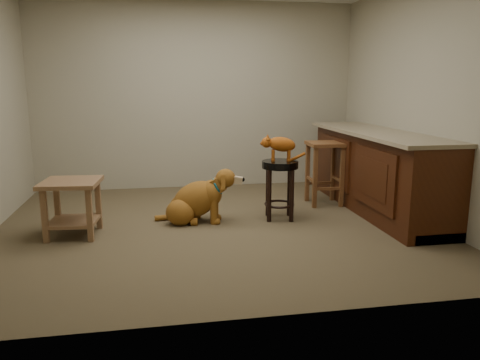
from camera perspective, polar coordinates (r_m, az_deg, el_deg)
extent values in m
cube|color=brown|center=(4.96, -2.96, -5.63)|extent=(4.50, 4.00, 0.01)
cube|color=#A39C83|center=(6.72, -5.31, 10.16)|extent=(4.50, 0.04, 2.60)
cube|color=#A39C83|center=(2.76, 2.14, 8.07)|extent=(4.50, 0.04, 2.60)
cube|color=#A39C83|center=(5.49, 21.18, 9.10)|extent=(0.04, 4.00, 2.60)
cube|color=#411D0B|center=(5.70, 16.42, 0.85)|extent=(0.60, 2.50, 0.90)
cube|color=gray|center=(5.62, 16.42, 5.56)|extent=(0.70, 2.56, 0.04)
cube|color=black|center=(5.80, 16.55, -3.02)|extent=(0.52, 2.50, 0.10)
cube|color=#411D0B|center=(5.07, 16.06, 0.14)|extent=(0.02, 0.90, 0.62)
cube|color=#411D0B|center=(6.05, 11.49, 2.20)|extent=(0.02, 0.90, 0.62)
cube|color=#351609|center=(5.06, 15.94, 0.14)|extent=(0.02, 0.60, 0.40)
cube|color=#351609|center=(6.05, 11.38, 2.19)|extent=(0.02, 0.60, 0.40)
cylinder|color=black|center=(5.30, 6.03, -1.34)|extent=(0.05, 0.05, 0.57)
cylinder|color=black|center=(5.28, 3.42, -1.34)|extent=(0.05, 0.05, 0.57)
cylinder|color=black|center=(5.06, 6.32, -1.96)|extent=(0.05, 0.05, 0.57)
cylinder|color=black|center=(5.04, 3.58, -1.96)|extent=(0.05, 0.05, 0.57)
torus|color=black|center=(5.20, 4.82, -2.94)|extent=(0.39, 0.39, 0.03)
cylinder|color=black|center=(5.10, 4.90, 1.90)|extent=(0.40, 0.40, 0.08)
cube|color=brown|center=(6.07, 11.26, 0.94)|extent=(0.05, 0.05, 0.73)
cube|color=brown|center=(5.97, 8.22, 0.87)|extent=(0.05, 0.05, 0.73)
cube|color=brown|center=(5.76, 12.32, 0.32)|extent=(0.05, 0.05, 0.73)
cube|color=brown|center=(5.66, 9.13, 0.24)|extent=(0.05, 0.05, 0.73)
cube|color=brown|center=(5.80, 10.37, 4.35)|extent=(0.44, 0.44, 0.04)
cube|color=brown|center=(5.02, -16.87, -2.87)|extent=(0.06, 0.06, 0.51)
cube|color=brown|center=(5.12, -21.37, -2.90)|extent=(0.06, 0.06, 0.51)
cube|color=brown|center=(4.63, -17.86, -4.13)|extent=(0.06, 0.06, 0.51)
cube|color=brown|center=(4.74, -22.71, -4.13)|extent=(0.06, 0.06, 0.51)
cube|color=brown|center=(4.81, -19.93, -0.30)|extent=(0.58, 0.58, 0.04)
cube|color=brown|center=(4.90, -19.61, -4.76)|extent=(0.49, 0.49, 0.03)
ellipsoid|color=brown|center=(5.22, -6.88, -3.28)|extent=(0.36, 0.31, 0.28)
ellipsoid|color=brown|center=(5.01, -7.29, -3.96)|extent=(0.36, 0.31, 0.28)
cylinder|color=brown|center=(5.25, -5.21, -4.28)|extent=(0.09, 0.10, 0.09)
cylinder|color=brown|center=(4.99, -5.59, -5.11)|extent=(0.09, 0.10, 0.09)
ellipsoid|color=brown|center=(5.06, -5.44, -2.39)|extent=(0.70, 0.46, 0.57)
ellipsoid|color=brown|center=(5.03, -3.56, -1.63)|extent=(0.29, 0.31, 0.29)
cylinder|color=brown|center=(5.14, -3.06, -3.06)|extent=(0.09, 0.09, 0.33)
cylinder|color=brown|center=(4.99, -3.23, -3.52)|extent=(0.09, 0.09, 0.33)
sphere|color=brown|center=(5.17, -2.75, -4.62)|extent=(0.09, 0.09, 0.09)
sphere|color=brown|center=(5.02, -2.91, -5.13)|extent=(0.09, 0.09, 0.09)
cylinder|color=brown|center=(5.00, -2.77, -0.66)|extent=(0.24, 0.19, 0.21)
ellipsoid|color=brown|center=(4.98, -1.77, 0.22)|extent=(0.25, 0.23, 0.20)
cube|color=tan|center=(4.98, -0.46, 0.01)|extent=(0.15, 0.10, 0.09)
sphere|color=black|center=(4.97, 0.30, 0.06)|extent=(0.05, 0.05, 0.05)
cube|color=brown|center=(5.08, -1.90, 0.14)|extent=(0.05, 0.06, 0.15)
cube|color=brown|center=(4.90, -2.05, -0.29)|extent=(0.05, 0.06, 0.15)
torus|color=#0A4852|center=(5.00, -2.77, -0.76)|extent=(0.15, 0.21, 0.18)
cylinder|color=#D8BF4C|center=(5.01, -2.26, -1.45)|extent=(0.01, 0.04, 0.04)
cylinder|color=brown|center=(5.21, -8.89, -4.52)|extent=(0.27, 0.10, 0.06)
ellipsoid|color=#93430E|center=(5.07, 5.13, 4.36)|extent=(0.34, 0.20, 0.20)
cylinder|color=#93430E|center=(5.12, 4.02, 3.07)|extent=(0.03, 0.03, 0.12)
sphere|color=#93430E|center=(5.13, 4.02, 2.55)|extent=(0.04, 0.04, 0.04)
cylinder|color=#93430E|center=(5.04, 4.09, 2.93)|extent=(0.03, 0.03, 0.12)
sphere|color=#93430E|center=(5.05, 4.08, 2.40)|extent=(0.04, 0.04, 0.04)
cylinder|color=#93430E|center=(5.14, 5.92, 3.06)|extent=(0.03, 0.03, 0.12)
sphere|color=#93430E|center=(5.14, 5.91, 2.55)|extent=(0.04, 0.04, 0.04)
cylinder|color=#93430E|center=(5.05, 6.01, 2.92)|extent=(0.03, 0.03, 0.12)
sphere|color=#93430E|center=(5.06, 6.00, 2.39)|extent=(0.04, 0.04, 0.04)
sphere|color=#93430E|center=(5.06, 3.27, 4.59)|extent=(0.11, 0.11, 0.11)
sphere|color=#93430E|center=(5.06, 2.72, 4.47)|extent=(0.04, 0.04, 0.04)
sphere|color=brown|center=(5.05, 2.52, 4.47)|extent=(0.02, 0.02, 0.02)
cone|color=#93430E|center=(5.09, 3.38, 5.33)|extent=(0.06, 0.06, 0.05)
cone|color=#C66B60|center=(5.09, 3.36, 5.29)|extent=(0.03, 0.03, 0.03)
cone|color=#93430E|center=(5.02, 3.43, 5.24)|extent=(0.06, 0.06, 0.05)
cone|color=#C66B60|center=(5.02, 3.40, 5.20)|extent=(0.03, 0.03, 0.03)
cylinder|color=#93430E|center=(5.15, 6.82, 2.70)|extent=(0.24, 0.09, 0.11)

